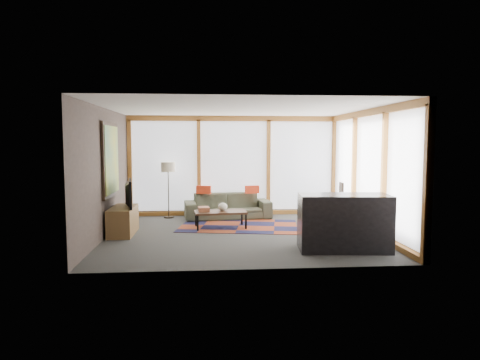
{
  "coord_description": "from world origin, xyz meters",
  "views": [
    {
      "loc": [
        -0.73,
        -8.77,
        1.9
      ],
      "look_at": [
        0.0,
        0.4,
        1.1
      ],
      "focal_mm": 32.0,
      "sensor_mm": 36.0,
      "label": 1
    }
  ],
  "objects": [
    {
      "name": "pillow_right",
      "position": [
        0.43,
        1.92,
        0.72
      ],
      "size": [
        0.37,
        0.18,
        0.2
      ],
      "primitive_type": "cube",
      "rotation": [
        0.0,
        0.0,
        0.2
      ],
      "color": "red",
      "rests_on": "sofa"
    },
    {
      "name": "shelf_picture",
      "position": [
        2.48,
        1.12,
        0.77
      ],
      "size": [
        0.05,
        0.3,
        0.39
      ],
      "primitive_type": "cube",
      "rotation": [
        0.0,
        0.0,
        -0.04
      ],
      "color": "black",
      "rests_on": "bookshelf"
    },
    {
      "name": "coffee_table",
      "position": [
        -0.42,
        0.68,
        0.19
      ],
      "size": [
        1.19,
        0.68,
        0.38
      ],
      "primitive_type": null,
      "rotation": [
        0.0,
        0.0,
        0.1
      ],
      "color": "black",
      "rests_on": "ground"
    },
    {
      "name": "sofa",
      "position": [
        -0.19,
        1.91,
        0.31
      ],
      "size": [
        2.22,
        1.07,
        0.63
      ],
      "primitive_type": "imported",
      "rotation": [
        0.0,
        0.0,
        0.11
      ],
      "color": "#313325",
      "rests_on": "ground"
    },
    {
      "name": "ground",
      "position": [
        0.0,
        0.0,
        0.0
      ],
      "size": [
        5.5,
        5.5,
        0.0
      ],
      "primitive_type": "plane",
      "color": "#2A2B28",
      "rests_on": "ground"
    },
    {
      "name": "tv_console",
      "position": [
        -2.46,
        0.2,
        0.28
      ],
      "size": [
        0.47,
        1.14,
        0.57
      ],
      "primitive_type": "cube",
      "color": "brown",
      "rests_on": "ground"
    },
    {
      "name": "rug",
      "position": [
        0.01,
        0.86,
        0.01
      ],
      "size": [
        2.88,
        2.12,
        0.01
      ],
      "primitive_type": "cube",
      "rotation": [
        0.0,
        0.0,
        -0.17
      ],
      "color": "maroon",
      "rests_on": "ground"
    },
    {
      "name": "bookshelf",
      "position": [
        2.43,
        0.33,
        0.29
      ],
      "size": [
        0.42,
        2.3,
        0.57
      ],
      "primitive_type": null,
      "color": "black",
      "rests_on": "ground"
    },
    {
      "name": "bar_counter",
      "position": [
        1.7,
        -1.47,
        0.5
      ],
      "size": [
        1.64,
        0.88,
        1.0
      ],
      "primitive_type": "cube",
      "rotation": [
        0.0,
        0.0,
        -0.1
      ],
      "color": "black",
      "rests_on": "ground"
    },
    {
      "name": "room_envelope",
      "position": [
        0.49,
        0.56,
        1.54
      ],
      "size": [
        5.52,
        5.02,
        2.62
      ],
      "color": "#3C312C",
      "rests_on": "ground"
    },
    {
      "name": "television",
      "position": [
        -2.41,
        0.2,
        0.85
      ],
      "size": [
        0.3,
        0.99,
        0.57
      ],
      "primitive_type": "imported",
      "rotation": [
        0.0,
        0.0,
        1.75
      ],
      "color": "black",
      "rests_on": "tv_console"
    },
    {
      "name": "floor_lamp",
      "position": [
        -1.69,
        2.09,
        0.71
      ],
      "size": [
        0.36,
        0.36,
        1.42
      ],
      "primitive_type": null,
      "color": "black",
      "rests_on": "ground"
    },
    {
      "name": "book_stack",
      "position": [
        -0.79,
        0.69,
        0.43
      ],
      "size": [
        0.27,
        0.32,
        0.1
      ],
      "primitive_type": "cube",
      "rotation": [
        0.0,
        0.0,
        0.13
      ],
      "color": "brown",
      "rests_on": "coffee_table"
    },
    {
      "name": "bowl_b",
      "position": [
        2.42,
        0.12,
        0.62
      ],
      "size": [
        0.19,
        0.19,
        0.09
      ],
      "primitive_type": "ellipsoid",
      "rotation": [
        0.0,
        0.0,
        0.15
      ],
      "color": "black",
      "rests_on": "bookshelf"
    },
    {
      "name": "vase",
      "position": [
        -0.36,
        0.7,
        0.47
      ],
      "size": [
        0.24,
        0.24,
        0.19
      ],
      "primitive_type": "ellipsoid",
      "rotation": [
        0.0,
        0.0,
        0.15
      ],
      "color": "beige",
      "rests_on": "coffee_table"
    },
    {
      "name": "pillow_left",
      "position": [
        -0.79,
        1.94,
        0.73
      ],
      "size": [
        0.39,
        0.2,
        0.2
      ],
      "primitive_type": "cube",
      "rotation": [
        0.0,
        0.0,
        -0.25
      ],
      "color": "red",
      "rests_on": "sofa"
    },
    {
      "name": "bowl_a",
      "position": [
        2.44,
        -0.26,
        0.63
      ],
      "size": [
        0.24,
        0.24,
        0.11
      ],
      "primitive_type": "ellipsoid",
      "rotation": [
        0.0,
        0.0,
        -0.15
      ],
      "color": "black",
      "rests_on": "bookshelf"
    }
  ]
}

